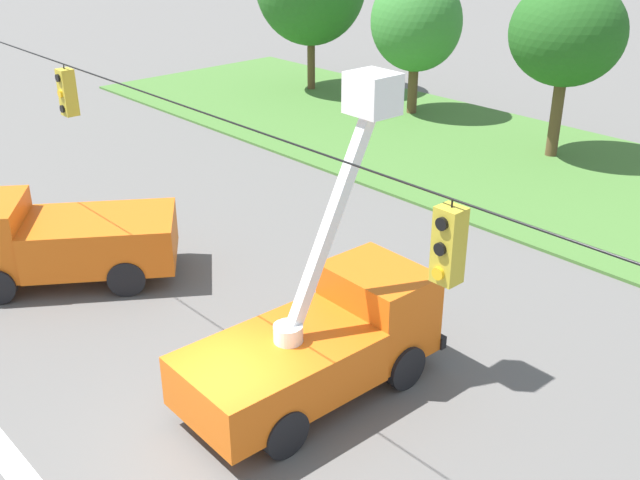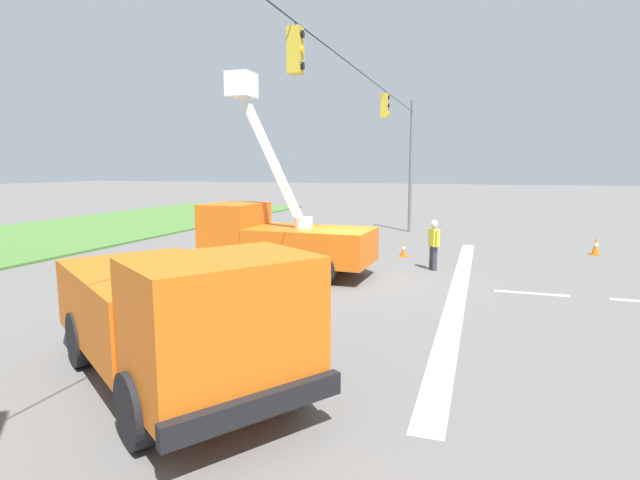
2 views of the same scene
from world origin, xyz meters
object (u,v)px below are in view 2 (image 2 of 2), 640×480
at_px(utility_truck_bucket_lift, 278,234).
at_px(traffic_cone_foreground_left, 185,272).
at_px(traffic_cone_mid_right, 403,249).
at_px(utility_truck_support_near, 176,313).
at_px(traffic_cone_mid_left, 596,246).
at_px(road_worker, 434,242).

xyz_separation_m(utility_truck_bucket_lift, traffic_cone_foreground_left, (-2.02, 2.29, -1.05)).
height_order(utility_truck_bucket_lift, traffic_cone_mid_right, utility_truck_bucket_lift).
height_order(utility_truck_bucket_lift, utility_truck_support_near, utility_truck_bucket_lift).
distance_m(traffic_cone_foreground_left, traffic_cone_mid_left, 16.35).
bearing_deg(traffic_cone_foreground_left, traffic_cone_mid_right, -41.23).
xyz_separation_m(utility_truck_bucket_lift, traffic_cone_mid_right, (4.62, -3.52, -1.04)).
bearing_deg(traffic_cone_mid_left, road_worker, 130.54).
relative_size(traffic_cone_mid_left, traffic_cone_mid_right, 1.19).
bearing_deg(traffic_cone_mid_right, road_worker, -148.54).
xyz_separation_m(traffic_cone_foreground_left, traffic_cone_mid_left, (9.53, -13.28, 0.08)).
distance_m(utility_truck_bucket_lift, utility_truck_support_near, 8.73).
xyz_separation_m(utility_truck_bucket_lift, road_worker, (2.33, -4.92, -0.36)).
distance_m(utility_truck_support_near, road_worker, 11.29).
bearing_deg(utility_truck_support_near, traffic_cone_mid_left, -29.70).
xyz_separation_m(traffic_cone_mid_left, traffic_cone_mid_right, (-2.90, 7.47, -0.07)).
relative_size(utility_truck_support_near, traffic_cone_mid_right, 9.58).
relative_size(utility_truck_support_near, road_worker, 3.49).
distance_m(utility_truck_support_near, traffic_cone_mid_left, 18.49).
relative_size(road_worker, traffic_cone_foreground_left, 2.81).
bearing_deg(traffic_cone_mid_right, utility_truck_bucket_lift, 142.68).
xyz_separation_m(utility_truck_support_near, traffic_cone_foreground_left, (6.51, 4.13, -0.92)).
height_order(traffic_cone_mid_left, traffic_cone_mid_right, traffic_cone_mid_left).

